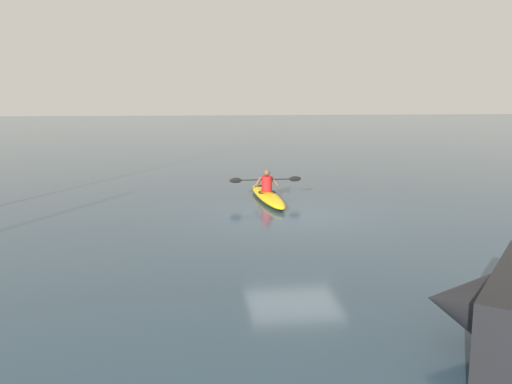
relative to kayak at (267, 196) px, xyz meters
The scene contains 3 objects.
ground_plane 2.57m from the kayak, 97.87° to the left, with size 160.00×160.00×0.00m, color #283D4C.
kayak is the anchor object (origin of this frame).
kayaker 0.44m from the kayak, 87.30° to the right, with size 2.31×0.43×0.70m.
Camera 1 is at (2.89, 14.23, 3.20)m, focal length 38.73 mm.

